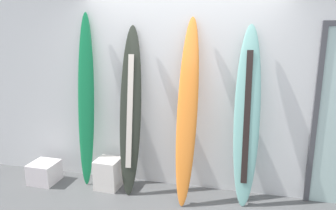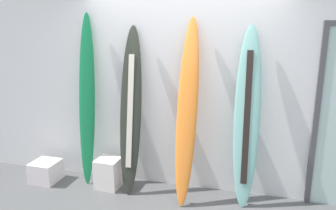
# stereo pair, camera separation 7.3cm
# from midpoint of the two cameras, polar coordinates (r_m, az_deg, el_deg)

# --- Properties ---
(wall_back) EXTENTS (7.20, 0.20, 2.80)m
(wall_back) POSITION_cam_midpoint_polar(r_m,az_deg,el_deg) (4.06, 2.23, 4.15)
(wall_back) COLOR silver
(wall_back) RESTS_ON ground
(surfboard_emerald) EXTENTS (0.24, 0.30, 2.29)m
(surfboard_emerald) POSITION_cam_midpoint_polar(r_m,az_deg,el_deg) (4.27, -15.17, 0.66)
(surfboard_emerald) COLOR #137140
(surfboard_emerald) RESTS_ON ground
(surfboard_charcoal) EXTENTS (0.30, 0.44, 2.12)m
(surfboard_charcoal) POSITION_cam_midpoint_polar(r_m,az_deg,el_deg) (3.97, -7.39, -1.40)
(surfboard_charcoal) COLOR #282C24
(surfboard_charcoal) RESTS_ON ground
(surfboard_sunset) EXTENTS (0.27, 0.57, 2.22)m
(surfboard_sunset) POSITION_cam_midpoint_polar(r_m,az_deg,el_deg) (3.71, 2.95, -1.49)
(surfboard_sunset) COLOR orange
(surfboard_sunset) RESTS_ON ground
(surfboard_seafoam) EXTENTS (0.31, 0.36, 2.13)m
(surfboard_seafoam) POSITION_cam_midpoint_polar(r_m,az_deg,el_deg) (3.75, 13.62, -2.49)
(surfboard_seafoam) COLOR #7DBFB6
(surfboard_seafoam) RESTS_ON ground
(display_block_left) EXTENTS (0.32, 0.32, 0.40)m
(display_block_left) POSITION_cam_midpoint_polar(r_m,az_deg,el_deg) (4.34, -11.31, -12.13)
(display_block_left) COLOR white
(display_block_left) RESTS_ON ground
(display_block_center) EXTENTS (0.35, 0.35, 0.28)m
(display_block_center) POSITION_cam_midpoint_polar(r_m,az_deg,el_deg) (4.76, -21.99, -11.29)
(display_block_center) COLOR white
(display_block_center) RESTS_ON ground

